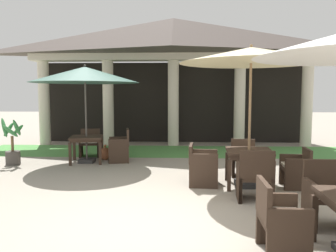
# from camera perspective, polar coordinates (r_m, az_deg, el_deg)

# --- Properties ---
(ground_plane) EXTENTS (60.00, 60.00, 0.00)m
(ground_plane) POSITION_cam_1_polar(r_m,az_deg,el_deg) (5.18, -1.50, -15.92)
(ground_plane) COLOR #9E9384
(background_pavilion) EXTENTS (10.79, 3.00, 4.57)m
(background_pavilion) POSITION_cam_1_polar(r_m,az_deg,el_deg) (12.50, 0.93, 13.16)
(background_pavilion) COLOR beige
(background_pavilion) RESTS_ON ground
(lawn_strip) EXTENTS (12.59, 2.30, 0.01)m
(lawn_strip) POSITION_cam_1_polar(r_m,az_deg,el_deg) (11.11, 0.70, -4.28)
(lawn_strip) COLOR #519347
(lawn_strip) RESTS_ON ground
(patio_table_near_foreground) EXTENTS (0.97, 0.97, 0.75)m
(patio_table_near_foreground) POSITION_cam_1_polar(r_m,az_deg,el_deg) (7.08, 13.51, -4.78)
(patio_table_near_foreground) COLOR #38281E
(patio_table_near_foreground) RESTS_ON ground
(patio_umbrella_near_foreground) EXTENTS (2.87, 2.87, 2.87)m
(patio_umbrella_near_foreground) POSITION_cam_1_polar(r_m,az_deg,el_deg) (7.01, 13.88, 11.34)
(patio_umbrella_near_foreground) COLOR #2D2D2D
(patio_umbrella_near_foreground) RESTS_ON ground
(patio_chair_near_foreground_north) EXTENTS (0.62, 0.63, 0.82)m
(patio_chair_near_foreground_north) POSITION_cam_1_polar(r_m,az_deg,el_deg) (8.05, 12.69, -5.35)
(patio_chair_near_foreground_north) COLOR #38281E
(patio_chair_near_foreground_north) RESTS_ON ground
(patio_chair_near_foreground_south) EXTENTS (0.65, 0.61, 0.93)m
(patio_chair_near_foreground_south) POSITION_cam_1_polar(r_m,az_deg,el_deg) (6.20, 14.50, -8.39)
(patio_chair_near_foreground_south) COLOR #38281E
(patio_chair_near_foreground_south) RESTS_ON ground
(patio_chair_near_foreground_west) EXTENTS (0.63, 0.67, 0.84)m
(patio_chair_near_foreground_west) POSITION_cam_1_polar(r_m,az_deg,el_deg) (7.07, 5.78, -6.52)
(patio_chair_near_foreground_west) COLOR #38281E
(patio_chair_near_foreground_west) RESTS_ON ground
(patio_chair_near_foreground_east) EXTENTS (0.55, 0.60, 0.80)m
(patio_chair_near_foreground_east) POSITION_cam_1_polar(r_m,az_deg,el_deg) (7.30, 20.90, -6.75)
(patio_chair_near_foreground_east) COLOR #38281E
(patio_chair_near_foreground_east) RESTS_ON ground
(patio_table_mid_left) EXTENTS (0.98, 0.98, 0.72)m
(patio_table_mid_left) POSITION_cam_1_polar(r_m,az_deg,el_deg) (9.52, -13.62, -2.34)
(patio_table_mid_left) COLOR #38281E
(patio_table_mid_left) RESTS_ON ground
(patio_umbrella_mid_left) EXTENTS (2.95, 2.95, 2.67)m
(patio_umbrella_mid_left) POSITION_cam_1_polar(r_m,az_deg,el_deg) (9.45, -13.86, 8.35)
(patio_umbrella_mid_left) COLOR #2D2D2D
(patio_umbrella_mid_left) RESTS_ON ground
(patio_chair_mid_left_east) EXTENTS (0.65, 0.69, 0.91)m
(patio_chair_mid_left_east) POSITION_cam_1_polar(r_m,az_deg,el_deg) (9.49, -8.08, -3.46)
(patio_chair_mid_left_east) COLOR #38281E
(patio_chair_mid_left_east) RESTS_ON ground
(patio_chair_mid_left_north) EXTENTS (0.68, 0.65, 0.82)m
(patio_chair_mid_left_north) POSITION_cam_1_polar(r_m,az_deg,el_deg) (10.45, -13.06, -2.89)
(patio_chair_mid_left_north) COLOR #38281E
(patio_chair_mid_left_north) RESTS_ON ground
(patio_chair_mid_right_west) EXTENTS (0.52, 0.64, 0.88)m
(patio_chair_mid_right_west) POSITION_cam_1_polar(r_m,az_deg,el_deg) (4.29, 18.31, -14.90)
(patio_chair_mid_right_west) COLOR #38281E
(patio_chair_mid_right_west) RESTS_ON ground
(patio_chair_mid_right_north) EXTENTS (0.63, 0.55, 0.93)m
(patio_chair_mid_right_north) POSITION_cam_1_polar(r_m,az_deg,el_deg) (5.41, 25.51, -10.70)
(patio_chair_mid_right_north) COLOR #38281E
(patio_chair_mid_right_north) RESTS_ON ground
(potted_palm_left_edge) EXTENTS (0.62, 0.63, 1.28)m
(potted_palm_left_edge) POSITION_cam_1_polar(r_m,az_deg,el_deg) (9.90, -24.81, -3.42)
(potted_palm_left_edge) COLOR #47423D
(potted_palm_left_edge) RESTS_ON ground
(terracotta_urn) EXTENTS (0.30, 0.30, 0.44)m
(terracotta_urn) POSITION_cam_1_polar(r_m,az_deg,el_deg) (9.83, -10.57, -4.59)
(terracotta_urn) COLOR brown
(terracotta_urn) RESTS_ON ground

